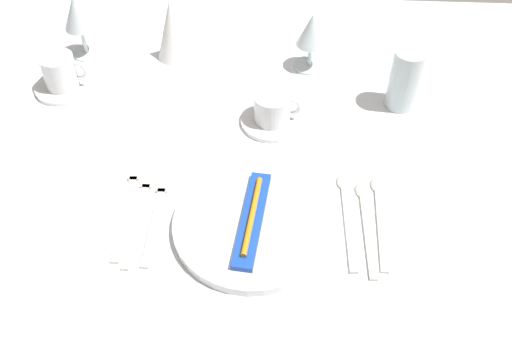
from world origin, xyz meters
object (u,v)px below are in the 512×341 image
Objects in this scene: fork_outer at (156,215)px; coffee_cup_right at (60,71)px; napkin_folded at (172,30)px; fork_inner at (139,213)px; fork_salad at (127,206)px; toothbrush_package at (252,219)px; wine_glass_centre at (312,33)px; wine_glass_left at (77,15)px; coffee_cup_left at (273,107)px; drink_tumbler at (404,83)px; spoon_tea at (380,210)px; dinner_plate at (252,225)px; spoon_dessert at (366,216)px; spoon_soup at (347,208)px.

coffee_cup_right is at bearing 127.23° from fork_outer.
fork_inner is at bearing -89.13° from napkin_folded.
fork_inner and fork_salad have the same top height.
fork_outer is 0.94× the size of fork_inner.
toothbrush_package is 0.96× the size of fork_inner.
toothbrush_package is at bearing -39.84° from coffee_cup_right.
wine_glass_left is (-0.53, 0.02, 0.01)m from wine_glass_centre.
fork_outer is 0.03m from fork_inner.
coffee_cup_left is at bearing -111.40° from wine_glass_centre.
toothbrush_package is 0.28m from coffee_cup_left.
wine_glass_left is at bearing 114.63° from fork_inner.
coffee_cup_right is 0.64× the size of wine_glass_left.
drink_tumbler reaches higher than fork_outer.
spoon_tea is at bearing -25.27° from coffee_cup_right.
wine_glass_left is at bearing 177.70° from wine_glass_centre.
dinner_plate is 0.17m from fork_outer.
napkin_folded is (-0.41, 0.46, 0.07)m from spoon_dessert.
spoon_dessert is 2.21× the size of coffee_cup_left.
coffee_cup_right is 0.67× the size of napkin_folded.
fork_inner is at bearing -146.50° from drink_tumbler.
coffee_cup_left reaches higher than fork_inner.
spoon_dessert is at bearing -48.24° from napkin_folded.
coffee_cup_left reaches higher than fork_outer.
toothbrush_package is 0.21m from fork_inner.
spoon_dessert reaches higher than fork_inner.
wine_glass_left reaches higher than spoon_dessert.
toothbrush_package is at bearing -5.87° from fork_outer.
drink_tumbler is at bearing -16.10° from napkin_folded.
dinner_plate is 0.66m from wine_glass_left.
fork_outer is (-0.17, 0.02, -0.01)m from dinner_plate.
wine_glass_left reaches higher than coffee_cup_right.
wine_glass_left is (-0.63, 0.46, 0.10)m from spoon_dessert.
coffee_cup_left is at bearing -25.91° from wine_glass_left.
wine_glass_centre is at bearing -4.13° from napkin_folded.
fork_outer is (-0.17, 0.02, -0.02)m from toothbrush_package.
coffee_cup_left is (-0.20, 0.23, 0.04)m from spoon_tea.
coffee_cup_right is 0.14m from wine_glass_left.
dinner_plate is at bearing -130.15° from drink_tumbler.
wine_glass_centre is at bearing 52.91° from fork_salad.
fork_outer is at bearing 174.13° from toothbrush_package.
coffee_cup_right reaches higher than fork_inner.
spoon_tea is 1.41× the size of wine_glass_left.
napkin_folded is (-0.38, 0.45, 0.07)m from spoon_soup.
fork_inner is 1.03× the size of spoon_tea.
spoon_tea is (0.40, 0.03, 0.00)m from fork_outer.
spoon_soup reaches higher than fork_outer.
fork_inner is 0.42m from coffee_cup_right.
fork_outer is 0.49m from napkin_folded.
spoon_dessert is 1.42× the size of wine_glass_left.
fork_salad is 2.32× the size of coffee_cup_right.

